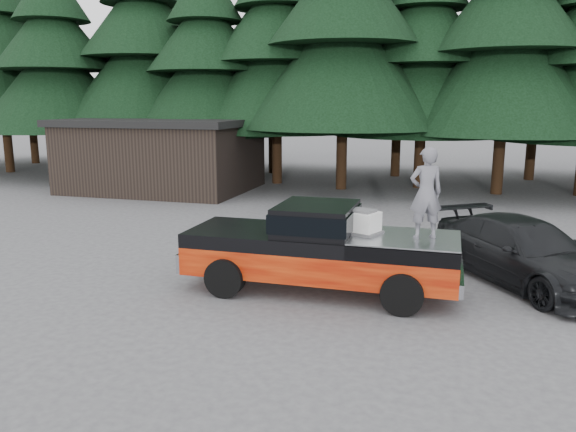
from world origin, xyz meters
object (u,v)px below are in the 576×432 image
(utility_building, at_px, (163,154))
(man_on_bed, at_px, (426,193))
(air_compressor, at_px, (362,223))
(parked_car, at_px, (524,252))
(pickup_truck, at_px, (320,261))

(utility_building, bearing_deg, man_on_bed, -43.90)
(air_compressor, xyz_separation_m, parked_car, (3.44, 1.74, -0.83))
(utility_building, bearing_deg, pickup_truck, -49.42)
(man_on_bed, relative_size, parked_car, 0.37)
(air_compressor, height_order, utility_building, utility_building)
(air_compressor, xyz_separation_m, utility_building, (-11.22, 12.01, 0.11))
(pickup_truck, bearing_deg, air_compressor, 3.77)
(utility_building, bearing_deg, parked_car, -35.01)
(parked_car, bearing_deg, air_compressor, 171.55)
(pickup_truck, height_order, parked_car, parked_car)
(air_compressor, bearing_deg, utility_building, 155.19)
(parked_car, bearing_deg, man_on_bed, -176.03)
(air_compressor, relative_size, parked_car, 0.13)
(parked_car, bearing_deg, pickup_truck, 167.30)
(pickup_truck, bearing_deg, utility_building, 130.58)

